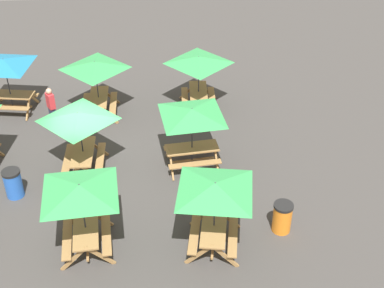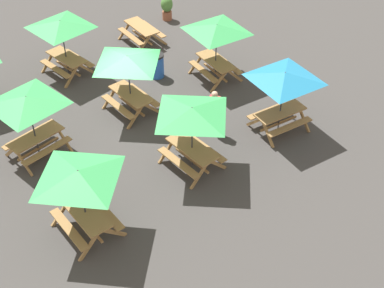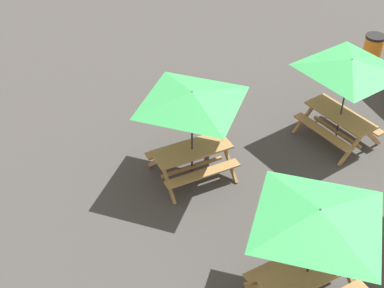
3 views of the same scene
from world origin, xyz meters
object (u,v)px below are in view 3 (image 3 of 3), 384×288
Objects in this scene: picnic_table_2 at (350,71)px; trash_bin_orange at (373,50)px; picnic_table_0 at (318,223)px; picnic_table_1 at (192,104)px.

picnic_table_2 reaches higher than trash_bin_orange.
picnic_table_0 and picnic_table_2 have the same top height.
trash_bin_orange is (6.99, 5.98, -1.49)m from picnic_table_0.
picnic_table_0 is 3.98m from picnic_table_1.
picnic_table_0 is 2.38× the size of trash_bin_orange.
trash_bin_orange is (3.35, 2.48, -1.49)m from picnic_table_2.
trash_bin_orange is at bearing 39.07° from picnic_table_0.
picnic_table_1 reaches higher than trash_bin_orange.
picnic_table_0 reaches higher than trash_bin_orange.
picnic_table_1 is (-0.24, 3.97, 0.00)m from picnic_table_0.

